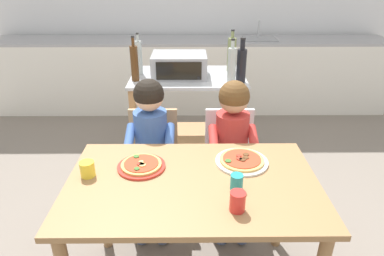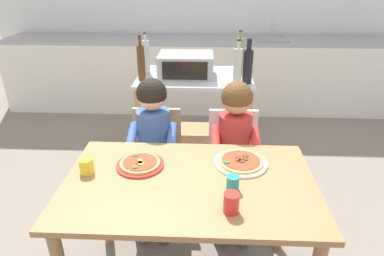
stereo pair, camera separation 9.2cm
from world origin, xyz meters
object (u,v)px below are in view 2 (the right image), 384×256
object	(u,v)px
bottle_clear_vinegar	(248,65)
drinking_cup_red	(231,203)
pizza_plate_red_rimmed	(140,164)
drinking_cup_yellow	(86,166)
dining_table	(189,199)
dining_chair_left	(157,157)
bottle_brown_beer	(238,66)
pizza_plate_white	(241,162)
toaster_oven	(186,65)
child_in_red_shirt	(235,141)
child_in_blue_striped_shirt	(153,139)
bottle_tall_green_wine	(141,62)
drinking_cup_teal	(233,183)
bottle_squat_spirits	(146,57)
bottle_dark_olive_oil	(239,55)
kitchen_island_cart	(195,108)
dining_chair_right	(232,159)

from	to	relation	value
bottle_clear_vinegar	drinking_cup_red	world-z (taller)	bottle_clear_vinegar
pizza_plate_red_rimmed	drinking_cup_red	distance (m)	0.59
pizza_plate_red_rimmed	drinking_cup_yellow	xyz separation A→B (m)	(-0.26, -0.08, 0.03)
drinking_cup_yellow	dining_table	bearing A→B (deg)	-5.46
dining_chair_left	pizza_plate_red_rimmed	size ratio (longest dim) A/B	3.16
bottle_brown_beer	pizza_plate_red_rimmed	world-z (taller)	bottle_brown_beer
pizza_plate_white	drinking_cup_yellow	xyz separation A→B (m)	(-0.81, -0.12, 0.03)
bottle_clear_vinegar	dining_table	size ratio (longest dim) A/B	0.28
toaster_oven	child_in_red_shirt	distance (m)	0.91
child_in_red_shirt	toaster_oven	bearing A→B (deg)	115.23
child_in_blue_striped_shirt	drinking_cup_red	distance (m)	0.92
toaster_oven	child_in_blue_striped_shirt	xyz separation A→B (m)	(-0.18, -0.78, -0.29)
child_in_blue_striped_shirt	pizza_plate_red_rimmed	xyz separation A→B (m)	(-0.00, -0.43, 0.07)
bottle_tall_green_wine	bottle_brown_beer	xyz separation A→B (m)	(0.76, -0.11, 0.00)
child_in_blue_striped_shirt	drinking_cup_red	bearing A→B (deg)	-59.17
drinking_cup_teal	drinking_cup_red	distance (m)	0.16
drinking_cup_red	drinking_cup_yellow	xyz separation A→B (m)	(-0.73, 0.28, -0.01)
bottle_brown_beer	pizza_plate_red_rimmed	bearing A→B (deg)	-120.70
drinking_cup_red	bottle_brown_beer	bearing A→B (deg)	85.09
bottle_brown_beer	child_in_blue_striped_shirt	size ratio (longest dim) A/B	0.33
dining_table	child_in_red_shirt	world-z (taller)	child_in_red_shirt
toaster_oven	bottle_tall_green_wine	world-z (taller)	bottle_tall_green_wine
drinking_cup_teal	toaster_oven	bearing A→B (deg)	102.40
dining_chair_left	drinking_cup_teal	bearing A→B (deg)	-56.84
child_in_red_shirt	drinking_cup_red	bearing A→B (deg)	-95.61
toaster_oven	dining_table	size ratio (longest dim) A/B	0.35
pizza_plate_red_rimmed	dining_chair_left	bearing A→B (deg)	89.98
pizza_plate_white	drinking_cup_red	distance (m)	0.40
bottle_squat_spirits	bottle_dark_olive_oil	bearing A→B (deg)	6.05
bottle_tall_green_wine	bottle_brown_beer	distance (m)	0.76
bottle_brown_beer	drinking_cup_red	xyz separation A→B (m)	(-0.11, -1.33, -0.24)
dining_chair_left	pizza_plate_red_rimmed	bearing A→B (deg)	-90.02
bottle_clear_vinegar	pizza_plate_red_rimmed	xyz separation A→B (m)	(-0.67, -1.04, -0.26)
child_in_red_shirt	drinking_cup_teal	bearing A→B (deg)	-95.49
kitchen_island_cart	child_in_red_shirt	distance (m)	0.85
child_in_red_shirt	drinking_cup_yellow	world-z (taller)	child_in_red_shirt
bottle_tall_green_wine	dining_chair_right	bearing A→B (deg)	-37.20
bottle_dark_olive_oil	child_in_blue_striped_shirt	size ratio (longest dim) A/B	0.33
dining_chair_right	drinking_cup_yellow	distance (m)	1.06
kitchen_island_cart	dining_chair_left	size ratio (longest dim) A/B	1.18
dining_chair_right	dining_table	bearing A→B (deg)	-112.03
kitchen_island_cart	drinking_cup_yellow	xyz separation A→B (m)	(-0.51, -1.29, 0.20)
bottle_clear_vinegar	child_in_blue_striped_shirt	size ratio (longest dim) A/B	0.33
drinking_cup_yellow	child_in_blue_striped_shirt	bearing A→B (deg)	62.48
child_in_red_shirt	dining_chair_right	bearing A→B (deg)	90.00
bottle_brown_beer	drinking_cup_yellow	world-z (taller)	bottle_brown_beer
child_in_blue_striped_shirt	drinking_cup_teal	size ratio (longest dim) A/B	13.67
bottle_tall_green_wine	drinking_cup_teal	distance (m)	1.46
bottle_dark_olive_oil	bottle_squat_spirits	bearing A→B (deg)	-173.95
bottle_dark_olive_oil	child_in_red_shirt	bearing A→B (deg)	-94.95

